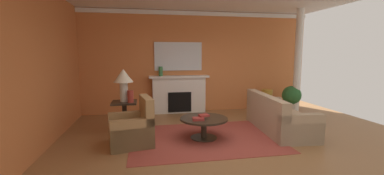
{
  "coord_description": "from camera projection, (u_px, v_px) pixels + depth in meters",
  "views": [
    {
      "loc": [
        -1.53,
        -4.8,
        1.78
      ],
      "look_at": [
        -0.44,
        1.01,
        1.0
      ],
      "focal_mm": 23.65,
      "sensor_mm": 36.0,
      "label": 1
    }
  ],
  "objects": [
    {
      "name": "coffee_table",
      "position": [
        204.0,
        123.0,
        5.33
      ],
      "size": [
        1.0,
        1.0,
        0.45
      ],
      "color": "#2D2319",
      "rests_on": "ground_plane"
    },
    {
      "name": "crown_moulding",
      "position": [
        195.0,
        13.0,
        7.6
      ],
      "size": [
        7.35,
        0.08,
        0.12
      ],
      "primitive_type": "cube",
      "color": "white"
    },
    {
      "name": "vase_mantel_left",
      "position": [
        161.0,
        71.0,
        7.45
      ],
      "size": [
        0.12,
        0.12,
        0.28
      ],
      "primitive_type": "cylinder",
      "color": "#33703D",
      "rests_on": "fireplace"
    },
    {
      "name": "wall_window",
      "position": [
        40.0,
        67.0,
        4.65
      ],
      "size": [
        0.12,
        6.39,
        3.08
      ],
      "primitive_type": "cube",
      "color": "#CC723D",
      "rests_on": "ground_plane"
    },
    {
      "name": "potted_plant",
      "position": [
        292.0,
        97.0,
        7.64
      ],
      "size": [
        0.56,
        0.56,
        0.83
      ],
      "color": "#BCB29E",
      "rests_on": "ground_plane"
    },
    {
      "name": "vase_tall_corner",
      "position": [
        267.0,
        100.0,
        7.94
      ],
      "size": [
        0.34,
        0.34,
        0.69
      ],
      "primitive_type": "cylinder",
      "color": "#B7892D",
      "rests_on": "ground_plane"
    },
    {
      "name": "ground_plane",
      "position": [
        222.0,
        141.0,
        5.19
      ],
      "size": [
        8.77,
        8.77,
        0.0
      ],
      "primitive_type": "plane",
      "color": "olive"
    },
    {
      "name": "area_rug",
      "position": [
        204.0,
        138.0,
        5.38
      ],
      "size": [
        3.06,
        2.29,
        0.01
      ],
      "primitive_type": "cube",
      "color": "#993D33",
      "rests_on": "ground_plane"
    },
    {
      "name": "side_table",
      "position": [
        125.0,
        114.0,
        5.85
      ],
      "size": [
        0.56,
        0.56,
        0.7
      ],
      "color": "#2D2319",
      "rests_on": "ground_plane"
    },
    {
      "name": "armchair_near_window",
      "position": [
        133.0,
        130.0,
        4.97
      ],
      "size": [
        0.92,
        0.92,
        0.95
      ],
      "color": "#9E7A4C",
      "rests_on": "ground_plane"
    },
    {
      "name": "wall_fireplace",
      "position": [
        194.0,
        62.0,
        7.87
      ],
      "size": [
        7.35,
        0.12,
        3.08
      ],
      "primitive_type": "cube",
      "color": "#CC723D",
      "rests_on": "ground_plane"
    },
    {
      "name": "mantel_mirror",
      "position": [
        178.0,
        56.0,
        7.66
      ],
      "size": [
        1.44,
        0.04,
        0.85
      ],
      "primitive_type": "cube",
      "color": "silver"
    },
    {
      "name": "table_lamp",
      "position": [
        123.0,
        79.0,
        5.74
      ],
      "size": [
        0.44,
        0.44,
        0.75
      ],
      "color": "beige",
      "rests_on": "side_table"
    },
    {
      "name": "book_art_folio",
      "position": [
        204.0,
        115.0,
        5.22
      ],
      "size": [
        0.23,
        0.2,
        0.04
      ],
      "primitive_type": "cube",
      "rotation": [
        0.0,
        0.0,
        0.23
      ],
      "color": "maroon",
      "rests_on": "coffee_table"
    },
    {
      "name": "book_red_cover",
      "position": [
        198.0,
        119.0,
        5.13
      ],
      "size": [
        0.25,
        0.2,
        0.06
      ],
      "primitive_type": "cube",
      "rotation": [
        0.0,
        0.0,
        -0.11
      ],
      "color": "maroon",
      "rests_on": "coffee_table"
    },
    {
      "name": "sofa",
      "position": [
        277.0,
        118.0,
        5.91
      ],
      "size": [
        1.08,
        2.17,
        0.85
      ],
      "color": "tan",
      "rests_on": "ground_plane"
    },
    {
      "name": "fireplace",
      "position": [
        179.0,
        95.0,
        7.7
      ],
      "size": [
        1.8,
        0.35,
        1.14
      ],
      "color": "white",
      "rests_on": "ground_plane"
    },
    {
      "name": "column_white",
      "position": [
        298.0,
        62.0,
        7.44
      ],
      "size": [
        0.2,
        0.2,
        3.08
      ],
      "primitive_type": "cylinder",
      "color": "white",
      "rests_on": "ground_plane"
    },
    {
      "name": "vase_on_side_table",
      "position": [
        130.0,
        96.0,
        5.7
      ],
      "size": [
        0.14,
        0.14,
        0.28
      ],
      "primitive_type": "cylinder",
      "color": "#9E3328",
      "rests_on": "side_table"
    }
  ]
}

